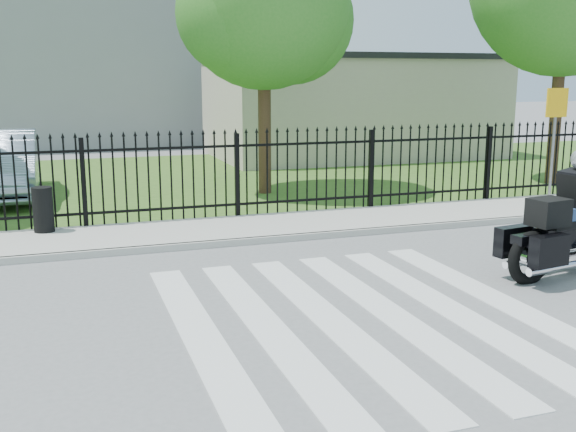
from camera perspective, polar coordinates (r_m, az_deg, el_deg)
name	(u,v)px	position (r m, az deg, el deg)	size (l,w,h in m)	color
ground	(361,317)	(8.46, 6.20, -8.52)	(120.00, 120.00, 0.00)	slate
crosswalk	(361,317)	(8.46, 6.20, -8.48)	(5.00, 5.50, 0.01)	silver
sidewalk	(251,228)	(12.96, -3.15, -1.03)	(40.00, 2.00, 0.12)	#ADAAA3
curb	(266,240)	(12.02, -1.85, -2.03)	(40.00, 0.12, 0.12)	#ADAAA3
grass_strip	(185,179)	(19.69, -8.70, 3.09)	(40.00, 12.00, 0.02)	#345A1F
iron_fence	(237,178)	(13.75, -4.32, 3.27)	(26.00, 0.04, 1.80)	black
tree_mid	(264,2)	(16.99, -2.07, 17.62)	(4.20, 4.20, 6.78)	#382316
building_low	(351,109)	(25.43, 5.39, 9.04)	(10.00, 6.00, 3.50)	#B7AD99
building_low_roof	(352,58)	(25.41, 5.47, 13.21)	(10.20, 6.20, 0.20)	black
building_tall	(58,7)	(33.32, -18.87, 16.43)	(15.00, 10.00, 12.00)	gray
parked_car	(0,165)	(17.74, -23.21, 4.02)	(1.72, 4.92, 1.62)	#96A7BD
traffic_sign	(555,120)	(16.91, 21.71, 7.57)	(0.55, 0.09, 2.54)	slate
litter_bin	(43,209)	(13.10, -20.03, 0.52)	(0.37, 0.37, 0.83)	black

